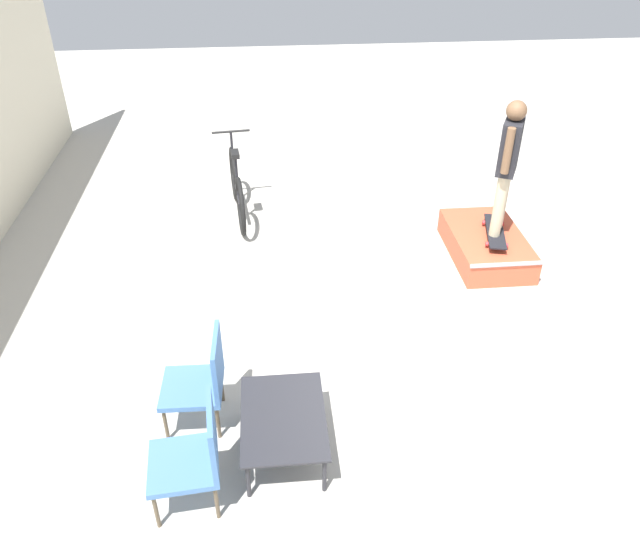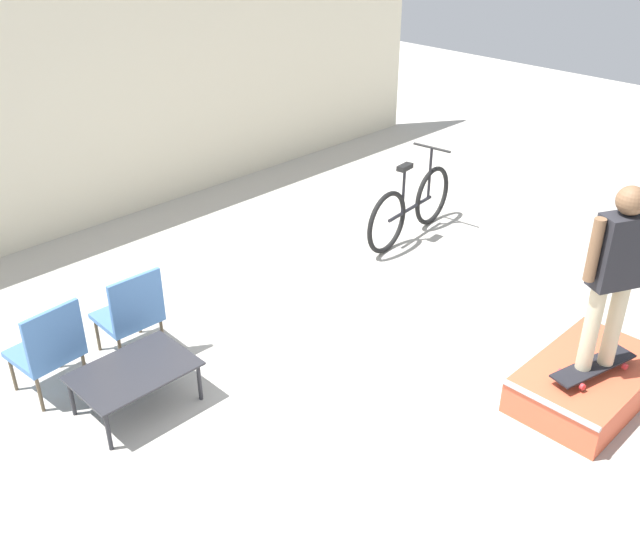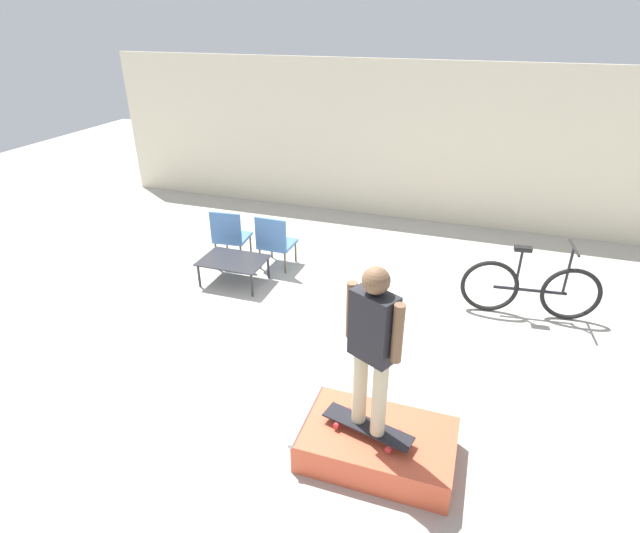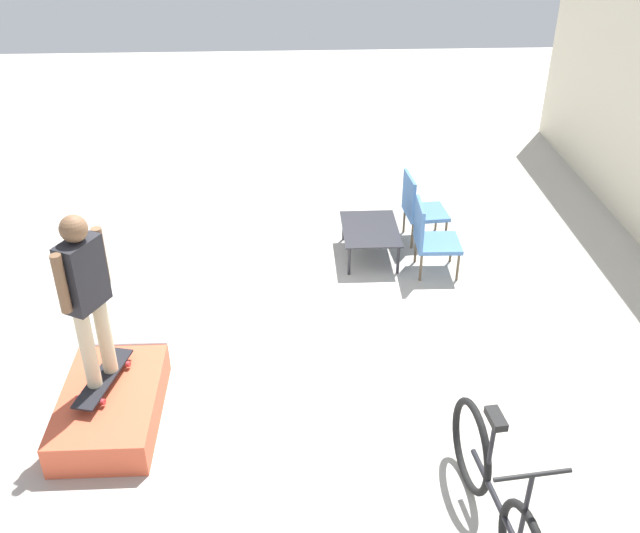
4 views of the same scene
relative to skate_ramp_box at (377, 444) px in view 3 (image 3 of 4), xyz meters
The scene contains 9 objects.
ground_plane 1.64m from the skate_ramp_box, 134.92° to the left, with size 24.00×24.00×0.00m, color #B7B2A8.
house_wall_back 6.46m from the skate_ramp_box, 100.51° to the left, with size 12.00×0.06×3.00m.
skate_ramp_box is the anchor object (origin of this frame).
skateboard_on_ramp 0.26m from the skate_ramp_box, 149.49° to the right, with size 0.87×0.39×0.07m.
person_skater 1.20m from the skate_ramp_box, 149.49° to the right, with size 0.52×0.35×1.60m.
coffee_table 3.88m from the skate_ramp_box, 137.10° to the left, with size 0.98×0.69×0.39m.
patio_chair_left 4.64m from the skate_ramp_box, 134.40° to the left, with size 0.56×0.56×0.91m.
patio_chair_right 4.12m from the skate_ramp_box, 126.38° to the left, with size 0.53×0.53×0.91m.
bicycle 3.40m from the skate_ramp_box, 65.72° to the left, with size 1.81×0.52×1.08m.
Camera 3 is at (1.73, -4.52, 3.74)m, focal length 28.00 mm.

